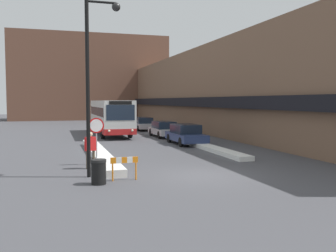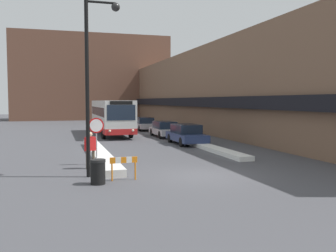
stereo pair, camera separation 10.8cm
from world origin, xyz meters
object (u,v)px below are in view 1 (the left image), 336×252
Objects in this scene: pedestrian at (90,147)px; construction_barricade at (124,164)px; city_bus at (110,116)px; parked_car_middle at (164,129)px; trash_bin at (99,172)px; parked_car_front at (186,134)px; stop_sign at (96,131)px; street_lamp at (94,69)px; parked_car_back at (143,124)px.

construction_barricade is at bearing -82.40° from pedestrian.
city_bus is at bearing 83.38° from construction_barricade.
parked_car_middle is 15.80m from pedestrian.
trash_bin is at bearing -99.36° from city_bus.
city_bus is at bearing 140.45° from parked_car_middle.
pedestrian is (-7.61, -8.13, 0.31)m from parked_car_front.
parked_car_front is at bearing 44.59° from stop_sign.
city_bus is at bearing 67.23° from pedestrian.
street_lamp reaches higher than trash_bin.
city_bus is 12.05× the size of trash_bin.
stop_sign is at bearing -135.41° from parked_car_front.
construction_barricade is (1.06, 0.39, 0.19)m from trash_bin.
parked_car_front reaches higher than trash_bin.
parked_car_middle is at bearing -39.55° from city_bus.
parked_car_front is 0.96× the size of parked_car_back.
parked_car_middle is at bearing 68.73° from construction_barricade.
pedestrian reaches higher than parked_car_middle.
street_lamp is 4.26m from trash_bin.
trash_bin is (-7.62, -11.53, -0.25)m from parked_car_front.
stop_sign is 2.13× the size of construction_barricade.
pedestrian is at bearing -118.81° from parked_car_middle.
city_bus is 2.44× the size of parked_car_back.
pedestrian is at bearing -101.14° from city_bus.
parked_car_back is (0.00, 8.01, 0.00)m from parked_car_middle.
stop_sign is 1.26m from pedestrian.
trash_bin is (-0.02, -1.48, -3.99)m from street_lamp.
parked_car_front is at bearing -90.00° from parked_car_middle.
street_lamp is 3.93m from pedestrian.
stop_sign is 0.32× the size of street_lamp.
parked_car_front is 2.60× the size of pedestrian.
parked_car_front is 13.82m from trash_bin.
street_lamp is at bearing -115.75° from parked_car_middle.
city_bus is 21.04m from trash_bin.
trash_bin is at bearing -95.10° from stop_sign.
construction_barricade is at bearing -111.27° from parked_car_middle.
parked_car_back is 25.24m from street_lamp.
parked_car_front is 0.99× the size of parked_car_middle.
parked_car_back is at bearing 75.22° from construction_barricade.
trash_bin is 1.14m from construction_barricade.
street_lamp is 4.09m from construction_barricade.
trash_bin is at bearing -159.81° from construction_barricade.
parked_car_front is 13.14m from street_lamp.
pedestrian reaches higher than parked_car_front.
city_bus is at bearing 80.64° from trash_bin.
construction_barricade is at bearing 20.19° from trash_bin.
stop_sign is 4.20m from construction_barricade.
trash_bin is at bearing -90.60° from street_lamp.
stop_sign is at bearing 82.64° from street_lamp.
parked_car_back is at bearing 59.16° from pedestrian.
street_lamp is (-7.60, -10.05, 3.74)m from parked_car_front.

